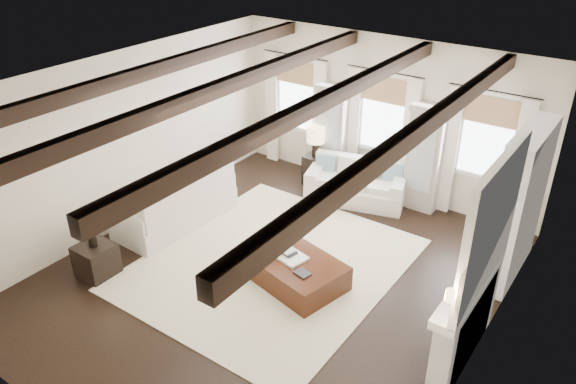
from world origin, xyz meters
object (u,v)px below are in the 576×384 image
Objects in this scene: ottoman at (292,269)px; sofa_left at (178,205)px; side_table_front at (96,260)px; sofa_back at (357,185)px; side_table_back at (315,169)px.

sofa_left is at bearing -171.69° from ottoman.
ottoman is 3.18m from side_table_front.
side_table_front is at bearing -115.34° from sofa_back.
ottoman is at bearing -80.78° from sofa_back.
ottoman is 2.98× the size of side_table_front.
side_table_front is at bearing -88.39° from sofa_left.
sofa_back reaches higher than ottoman.
side_table_back is at bearing 173.04° from sofa_back.
side_table_back reaches higher than ottoman.
sofa_left reaches higher than ottoman.
side_table_front is (0.05, -1.91, -0.13)m from sofa_left.
side_table_back is at bearing 67.65° from sofa_left.
side_table_front is (-2.69, -1.69, 0.06)m from ottoman.
side_table_front is (-2.21, -4.66, -0.06)m from sofa_back.
sofa_back reaches higher than side_table_front.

